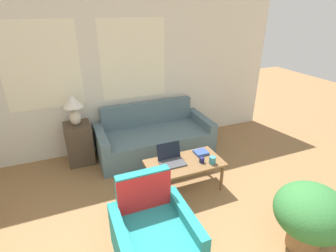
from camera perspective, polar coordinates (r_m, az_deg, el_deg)
wall_back at (r=4.47m, az=-15.22°, el=10.16°), size 6.60×0.06×2.60m
couch at (r=4.59m, az=-3.15°, el=-2.71°), size 1.93×0.88×0.82m
armchair at (r=2.87m, az=-3.17°, el=-22.86°), size 0.76×0.80×0.84m
side_table at (r=4.49m, az=-18.72°, el=-3.59°), size 0.40×0.40×0.67m
table_lamp at (r=4.24m, az=-19.89°, el=4.11°), size 0.30×0.30×0.48m
coffee_table at (r=3.62m, az=3.61°, el=-8.52°), size 1.04×0.54×0.43m
laptop at (r=3.56m, az=0.68°, el=-7.10°), size 0.33×0.29×0.24m
cup_navy at (r=3.60m, az=7.37°, el=-7.34°), size 0.07×0.07×0.07m
cup_yellow at (r=3.59m, az=9.65°, el=-7.33°), size 0.09×0.09×0.10m
book_red at (r=3.80m, az=7.18°, el=-5.71°), size 0.19×0.17×0.04m
potted_plant at (r=3.15m, az=28.59°, el=-16.39°), size 0.73×0.73×0.76m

